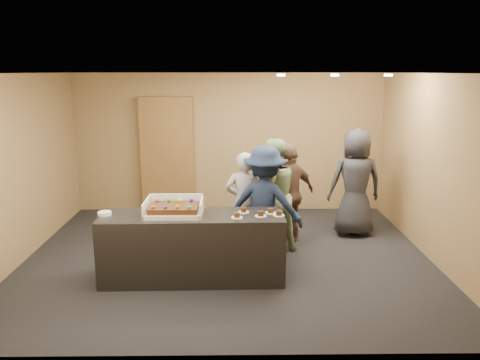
{
  "coord_description": "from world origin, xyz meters",
  "views": [
    {
      "loc": [
        0.1,
        -6.59,
        2.73
      ],
      "look_at": [
        0.18,
        0.0,
        1.19
      ],
      "focal_mm": 35.0,
      "sensor_mm": 36.0,
      "label": 1
    }
  ],
  "objects": [
    {
      "name": "slice_a",
      "position": [
        0.13,
        -0.89,
        0.92
      ],
      "size": [
        0.15,
        0.15,
        0.07
      ],
      "color": "white",
      "rests_on": "serving_counter"
    },
    {
      "name": "cake_box",
      "position": [
        -0.69,
        -0.72,
        0.95
      ],
      "size": [
        0.74,
        0.51,
        0.22
      ],
      "color": "white",
      "rests_on": "serving_counter"
    },
    {
      "name": "person_navy_man",
      "position": [
        0.54,
        -0.11,
        0.85
      ],
      "size": [
        1.24,
        0.94,
        1.7
      ],
      "primitive_type": "imported",
      "rotation": [
        0.0,
        0.0,
        2.83
      ],
      "color": "#17223E",
      "rests_on": "floor"
    },
    {
      "name": "person_server_grey",
      "position": [
        0.25,
        0.17,
        0.79
      ],
      "size": [
        0.6,
        0.41,
        1.57
      ],
      "primitive_type": "imported",
      "rotation": [
        0.0,
        0.0,
        3.08
      ],
      "color": "#ABABB1",
      "rests_on": "floor"
    },
    {
      "name": "serving_counter",
      "position": [
        -0.45,
        -0.75,
        0.45
      ],
      "size": [
        2.41,
        0.74,
        0.9
      ],
      "primitive_type": "cube",
      "rotation": [
        0.0,
        0.0,
        0.02
      ],
      "color": "black",
      "rests_on": "floor"
    },
    {
      "name": "sheet_cake",
      "position": [
        -0.69,
        -0.75,
        1.0
      ],
      "size": [
        0.63,
        0.44,
        0.12
      ],
      "color": "#34190B",
      "rests_on": "cake_box"
    },
    {
      "name": "slice_e",
      "position": [
        0.68,
        -0.81,
        0.92
      ],
      "size": [
        0.15,
        0.15,
        0.07
      ],
      "color": "white",
      "rests_on": "serving_counter"
    },
    {
      "name": "slice_d",
      "position": [
        0.58,
        -0.7,
        0.92
      ],
      "size": [
        0.15,
        0.15,
        0.07
      ],
      "color": "white",
      "rests_on": "serving_counter"
    },
    {
      "name": "person_brown_extra",
      "position": [
        0.99,
        0.65,
        0.8
      ],
      "size": [
        1.01,
        0.83,
        1.61
      ],
      "primitive_type": "imported",
      "rotation": [
        0.0,
        0.0,
        3.7
      ],
      "color": "brown",
      "rests_on": "floor"
    },
    {
      "name": "ceiling_spotlights",
      "position": [
        1.6,
        0.5,
        2.67
      ],
      "size": [
        1.72,
        0.12,
        0.03
      ],
      "color": "#FFEAC6",
      "rests_on": "ceiling"
    },
    {
      "name": "person_dark_suit",
      "position": [
        2.13,
        0.99,
        0.91
      ],
      "size": [
        0.93,
        0.64,
        1.82
      ],
      "primitive_type": "imported",
      "rotation": [
        0.0,
        0.0,
        3.21
      ],
      "color": "#27272D",
      "rests_on": "floor"
    },
    {
      "name": "slice_c",
      "position": [
        0.44,
        -0.83,
        0.92
      ],
      "size": [
        0.15,
        0.15,
        0.07
      ],
      "color": "white",
      "rests_on": "serving_counter"
    },
    {
      "name": "room",
      "position": [
        0.0,
        0.0,
        1.35
      ],
      "size": [
        6.04,
        6.0,
        2.7
      ],
      "color": "black",
      "rests_on": "ground"
    },
    {
      "name": "plate_stack",
      "position": [
        -1.59,
        -0.74,
        0.92
      ],
      "size": [
        0.18,
        0.18,
        0.04
      ],
      "primitive_type": "cylinder",
      "color": "white",
      "rests_on": "serving_counter"
    },
    {
      "name": "person_sage_man",
      "position": [
        0.67,
        0.29,
        0.88
      ],
      "size": [
        1.03,
        0.91,
        1.75
      ],
      "primitive_type": "imported",
      "rotation": [
        0.0,
        0.0,
        3.49
      ],
      "color": "#8AA374",
      "rests_on": "floor"
    },
    {
      "name": "storage_cabinet",
      "position": [
        -1.2,
        2.41,
        1.13
      ],
      "size": [
        1.03,
        0.15,
        2.26
      ],
      "primitive_type": "cube",
      "color": "brown",
      "rests_on": "floor"
    },
    {
      "name": "slice_b",
      "position": [
        0.22,
        -0.66,
        0.92
      ],
      "size": [
        0.15,
        0.15,
        0.07
      ],
      "color": "white",
      "rests_on": "serving_counter"
    }
  ]
}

